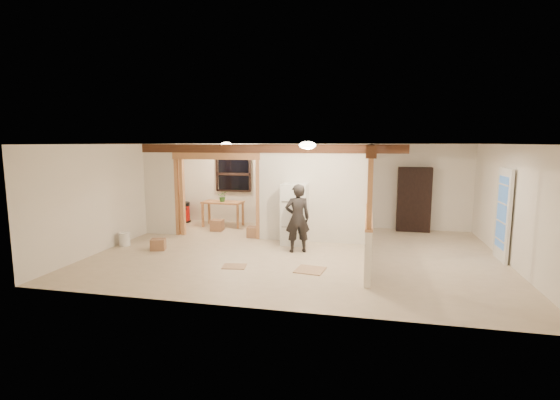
% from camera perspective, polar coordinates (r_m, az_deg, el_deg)
% --- Properties ---
extents(floor, '(9.00, 6.50, 0.01)m').
position_cam_1_polar(floor, '(9.46, 2.38, -7.49)').
color(floor, beige).
rests_on(floor, ground).
extents(ceiling, '(9.00, 6.50, 0.01)m').
position_cam_1_polar(ceiling, '(9.11, 2.47, 7.86)').
color(ceiling, white).
extents(wall_back, '(9.00, 0.01, 2.50)m').
position_cam_1_polar(wall_back, '(12.40, 5.01, 2.10)').
color(wall_back, silver).
rests_on(wall_back, floor).
extents(wall_front, '(9.00, 0.01, 2.50)m').
position_cam_1_polar(wall_front, '(6.08, -2.87, -4.13)').
color(wall_front, silver).
rests_on(wall_front, floor).
extents(wall_left, '(0.01, 6.50, 2.50)m').
position_cam_1_polar(wall_left, '(10.91, -21.55, 0.75)').
color(wall_left, silver).
rests_on(wall_left, floor).
extents(wall_right, '(0.01, 6.50, 2.50)m').
position_cam_1_polar(wall_right, '(9.54, 30.13, -0.76)').
color(wall_right, silver).
rests_on(wall_right, floor).
extents(partition_left_stub, '(0.90, 0.12, 2.50)m').
position_cam_1_polar(partition_left_stub, '(11.69, -16.46, 1.44)').
color(partition_left_stub, silver).
rests_on(partition_left_stub, floor).
extents(partition_center, '(2.80, 0.12, 2.50)m').
position_cam_1_polar(partition_center, '(10.35, 4.66, 0.93)').
color(partition_center, silver).
rests_on(partition_center, floor).
extents(doorway_frame, '(2.46, 0.14, 2.20)m').
position_cam_1_polar(doorway_frame, '(11.02, -8.87, 0.50)').
color(doorway_frame, '#BD814F').
rests_on(doorway_frame, floor).
extents(header_beam_back, '(7.00, 0.18, 0.22)m').
position_cam_1_polar(header_beam_back, '(10.50, -1.83, 7.24)').
color(header_beam_back, '#55301D').
rests_on(header_beam_back, ceiling).
extents(header_beam_right, '(0.18, 3.30, 0.22)m').
position_cam_1_polar(header_beam_right, '(8.58, 12.66, 6.86)').
color(header_beam_right, '#55301D').
rests_on(header_beam_right, ceiling).
extents(pony_wall, '(0.12, 3.20, 1.00)m').
position_cam_1_polar(pony_wall, '(8.82, 12.28, -5.44)').
color(pony_wall, silver).
rests_on(pony_wall, floor).
extents(stud_partition, '(0.14, 3.20, 1.32)m').
position_cam_1_polar(stud_partition, '(8.62, 12.51, 2.07)').
color(stud_partition, '#BD814F').
rests_on(stud_partition, pony_wall).
extents(window_back, '(1.12, 0.10, 1.10)m').
position_cam_1_polar(window_back, '(12.88, -6.59, 3.65)').
color(window_back, black).
rests_on(window_back, wall_back).
extents(french_door, '(0.12, 0.86, 2.00)m').
position_cam_1_polar(french_door, '(9.93, 28.89, -1.82)').
color(french_door, white).
rests_on(french_door, floor).
extents(ceiling_dome_main, '(0.36, 0.36, 0.16)m').
position_cam_1_polar(ceiling_dome_main, '(8.57, 3.89, 7.70)').
color(ceiling_dome_main, '#FFEABF').
rests_on(ceiling_dome_main, ceiling).
extents(ceiling_dome_util, '(0.32, 0.32, 0.14)m').
position_cam_1_polar(ceiling_dome_util, '(11.99, -7.56, 7.75)').
color(ceiling_dome_util, '#FFEABF').
rests_on(ceiling_dome_util, ceiling).
extents(hanging_bulb, '(0.07, 0.07, 0.07)m').
position_cam_1_polar(hanging_bulb, '(11.17, -6.33, 6.22)').
color(hanging_bulb, '#FFD88C').
rests_on(hanging_bulb, ceiling).
extents(refrigerator, '(0.63, 0.61, 1.52)m').
position_cam_1_polar(refrigerator, '(10.13, 2.08, -2.00)').
color(refrigerator, silver).
rests_on(refrigerator, floor).
extents(woman, '(0.68, 0.56, 1.60)m').
position_cam_1_polar(woman, '(9.38, 2.48, -2.58)').
color(woman, black).
rests_on(woman, floor).
extents(work_table, '(1.24, 0.66, 0.76)m').
position_cam_1_polar(work_table, '(12.49, -8.02, -1.93)').
color(work_table, '#BD814F').
rests_on(work_table, floor).
extents(potted_plant, '(0.34, 0.31, 0.32)m').
position_cam_1_polar(potted_plant, '(12.35, -8.06, 0.50)').
color(potted_plant, '#276B27').
rests_on(potted_plant, work_table).
extents(shop_vac, '(0.63, 0.63, 0.66)m').
position_cam_1_polar(shop_vac, '(13.32, -13.52, -1.68)').
color(shop_vac, '#AB0E08').
rests_on(shop_vac, floor).
extents(bookshelf, '(0.92, 0.31, 1.84)m').
position_cam_1_polar(bookshelf, '(12.18, 18.32, 0.07)').
color(bookshelf, black).
rests_on(bookshelf, floor).
extents(bucket, '(0.30, 0.30, 0.33)m').
position_cam_1_polar(bucket, '(10.77, -21.01, -5.17)').
color(bucket, white).
rests_on(bucket, floor).
extents(box_util_a, '(0.33, 0.29, 0.29)m').
position_cam_1_polar(box_util_a, '(10.98, -3.71, -4.51)').
color(box_util_a, '#9A6A4A').
rests_on(box_util_a, floor).
extents(box_util_b, '(0.36, 0.36, 0.32)m').
position_cam_1_polar(box_util_b, '(11.91, -8.82, -3.52)').
color(box_util_b, '#9A6A4A').
rests_on(box_util_b, floor).
extents(box_front, '(0.39, 0.34, 0.27)m').
position_cam_1_polar(box_front, '(10.11, -16.76, -6.01)').
color(box_front, '#9A6A4A').
rests_on(box_front, floor).
extents(floor_panel_near, '(0.62, 0.62, 0.02)m').
position_cam_1_polar(floor_panel_near, '(8.24, 4.25, -9.78)').
color(floor_panel_near, tan).
rests_on(floor_panel_near, floor).
extents(floor_panel_far, '(0.52, 0.44, 0.02)m').
position_cam_1_polar(floor_panel_far, '(8.50, -6.44, -9.25)').
color(floor_panel_far, tan).
rests_on(floor_panel_far, floor).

